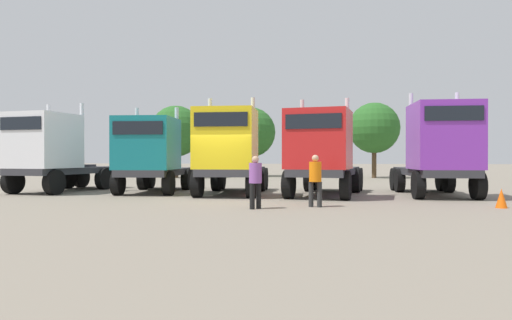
{
  "coord_description": "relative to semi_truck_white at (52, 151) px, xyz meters",
  "views": [
    {
      "loc": [
        3.65,
        -17.08,
        1.62
      ],
      "look_at": [
        1.0,
        3.44,
        1.5
      ],
      "focal_mm": 32.19,
      "sensor_mm": 36.0,
      "label": 1
    }
  ],
  "objects": [
    {
      "name": "visitor_in_hivis",
      "position": [
        12.04,
        -4.69,
        -0.92
      ],
      "size": [
        0.47,
        0.47,
        1.7
      ],
      "rotation": [
        0.0,
        0.0,
        1.36
      ],
      "color": "#2A2A2A",
      "rests_on": "ground"
    },
    {
      "name": "semi_truck_purple",
      "position": [
        17.08,
        -0.21,
        0.08
      ],
      "size": [
        2.64,
        6.1,
        4.37
      ],
      "rotation": [
        0.0,
        0.0,
        -1.56
      ],
      "color": "#333338",
      "rests_on": "ground"
    },
    {
      "name": "semi_truck_yellow",
      "position": [
        8.41,
        -0.57,
        -0.04
      ],
      "size": [
        2.6,
        6.14,
        4.21
      ],
      "rotation": [
        0.0,
        0.0,
        -1.56
      ],
      "color": "#333338",
      "rests_on": "ground"
    },
    {
      "name": "ground",
      "position": [
        8.38,
        -2.65,
        -1.91
      ],
      "size": [
        200.0,
        200.0,
        0.0
      ],
      "primitive_type": "plane",
      "color": "gray"
    },
    {
      "name": "semi_truck_teal",
      "position": [
        4.7,
        0.13,
        -0.11
      ],
      "size": [
        2.88,
        5.91,
        3.96
      ],
      "rotation": [
        0.0,
        0.0,
        -1.51
      ],
      "color": "#333338",
      "rests_on": "ground"
    },
    {
      "name": "semi_truck_white",
      "position": [
        0.0,
        0.0,
        0.0
      ],
      "size": [
        3.43,
        6.23,
        4.18
      ],
      "rotation": [
        0.0,
        0.0,
        -1.73
      ],
      "color": "#333338",
      "rests_on": "ground"
    },
    {
      "name": "oak_far_centre",
      "position": [
        6.57,
        18.96,
        1.84
      ],
      "size": [
        4.25,
        4.25,
        5.89
      ],
      "color": "#4C3823",
      "rests_on": "ground"
    },
    {
      "name": "visitor_with_camera",
      "position": [
        10.17,
        -5.47,
        -0.95
      ],
      "size": [
        0.56,
        0.56,
        1.67
      ],
      "rotation": [
        0.0,
        0.0,
        2.47
      ],
      "color": "black",
      "rests_on": "ground"
    },
    {
      "name": "semi_truck_red",
      "position": [
        12.32,
        -0.73,
        -0.09
      ],
      "size": [
        3.65,
        6.74,
        4.08
      ],
      "rotation": [
        0.0,
        0.0,
        -1.76
      ],
      "color": "#333338",
      "rests_on": "ground"
    },
    {
      "name": "traffic_cone_near",
      "position": [
        17.94,
        -4.23,
        -1.6
      ],
      "size": [
        0.36,
        0.36,
        0.63
      ],
      "primitive_type": "cone",
      "color": "#F2590C",
      "rests_on": "ground"
    },
    {
      "name": "oak_far_left",
      "position": [
        1.1,
        15.48,
        1.78
      ],
      "size": [
        4.03,
        4.03,
        5.72
      ],
      "color": "#4C3823",
      "rests_on": "ground"
    },
    {
      "name": "oak_far_right",
      "position": [
        16.64,
        17.22,
        2.02
      ],
      "size": [
        3.99,
        3.99,
        5.93
      ],
      "color": "#4C3823",
      "rests_on": "ground"
    }
  ]
}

